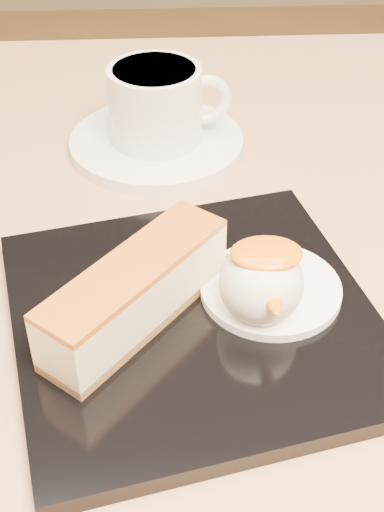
{
  "coord_description": "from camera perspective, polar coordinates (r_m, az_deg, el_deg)",
  "views": [
    {
      "loc": [
        0.04,
        -0.39,
        1.04
      ],
      "look_at": [
        0.06,
        -0.05,
        0.76
      ],
      "focal_mm": 50.0,
      "sensor_mm": 36.0,
      "label": 1
    }
  ],
  "objects": [
    {
      "name": "table",
      "position": [
        0.61,
        -5.74,
        -11.77
      ],
      "size": [
        0.8,
        0.8,
        0.72
      ],
      "color": "black",
      "rests_on": "ground"
    },
    {
      "name": "dessert_plate",
      "position": [
        0.45,
        0.13,
        -5.0
      ],
      "size": [
        0.26,
        0.26,
        0.01
      ],
      "primitive_type": "cube",
      "rotation": [
        0.0,
        0.0,
        0.23
      ],
      "color": "black",
      "rests_on": "table"
    },
    {
      "name": "cheesecake",
      "position": [
        0.43,
        -4.55,
        -2.91
      ],
      "size": [
        0.12,
        0.13,
        0.04
      ],
      "rotation": [
        0.0,
        0.0,
        0.87
      ],
      "color": "brown",
      "rests_on": "dessert_plate"
    },
    {
      "name": "cream_smear",
      "position": [
        0.46,
        6.31,
        -2.62
      ],
      "size": [
        0.09,
        0.09,
        0.01
      ],
      "primitive_type": "cylinder",
      "color": "white",
      "rests_on": "dessert_plate"
    },
    {
      "name": "ice_cream_scoop",
      "position": [
        0.43,
        5.56,
        -2.2
      ],
      "size": [
        0.05,
        0.05,
        0.05
      ],
      "primitive_type": "sphere",
      "color": "white",
      "rests_on": "cream_smear"
    },
    {
      "name": "mango_sauce",
      "position": [
        0.41,
        5.97,
        0.21
      ],
      "size": [
        0.04,
        0.03,
        0.01
      ],
      "primitive_type": "ellipsoid",
      "color": "orange",
      "rests_on": "ice_cream_scoop"
    },
    {
      "name": "mint_sprig",
      "position": [
        0.47,
        2.39,
        -0.41
      ],
      "size": [
        0.03,
        0.02,
        0.0
      ],
      "color": "#2E7F29",
      "rests_on": "cream_smear"
    },
    {
      "name": "saucer",
      "position": [
        0.63,
        -2.85,
        9.04
      ],
      "size": [
        0.15,
        0.15,
        0.01
      ],
      "primitive_type": "cylinder",
      "color": "white",
      "rests_on": "table"
    },
    {
      "name": "coffee_cup",
      "position": [
        0.61,
        -2.78,
        12.16
      ],
      "size": [
        0.1,
        0.08,
        0.06
      ],
      "rotation": [
        0.0,
        0.0,
        0.13
      ],
      "color": "white",
      "rests_on": "saucer"
    }
  ]
}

